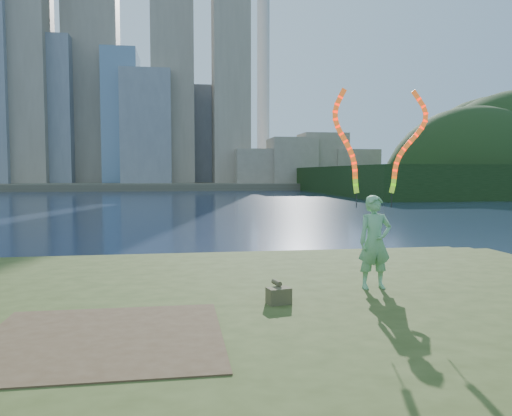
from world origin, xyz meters
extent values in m
plane|color=#18243D|center=(0.00, 0.00, 0.00)|extent=(320.00, 320.00, 0.00)
cube|color=#344317|center=(0.00, -2.50, 0.15)|extent=(20.00, 18.00, 0.30)
cube|color=#344317|center=(0.00, -2.20, 0.40)|extent=(17.00, 15.00, 0.30)
cube|color=#344317|center=(0.00, -2.00, 0.65)|extent=(14.00, 12.00, 0.30)
cube|color=#47331E|center=(-2.20, -3.20, 0.81)|extent=(3.20, 3.00, 0.02)
cube|color=#4E4939|center=(0.00, 95.00, 0.60)|extent=(320.00, 40.00, 1.20)
cylinder|color=silver|center=(18.00, 102.00, 30.20)|extent=(2.80, 2.80, 58.00)
imported|color=#177F26|center=(2.59, -0.94, 1.71)|extent=(0.67, 0.45, 1.82)
cylinder|color=black|center=(2.24, -0.82, 2.52)|extent=(0.02, 0.02, 0.30)
cylinder|color=black|center=(2.97, -0.81, 2.52)|extent=(0.02, 0.02, 0.30)
cube|color=#4D4D2B|center=(0.51, -1.79, 0.94)|extent=(0.44, 0.34, 0.28)
cylinder|color=#4D4D2B|center=(0.51, -1.61, 1.13)|extent=(0.15, 0.28, 0.09)
camera|label=1|loc=(-1.18, -10.07, 3.05)|focal=35.00mm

